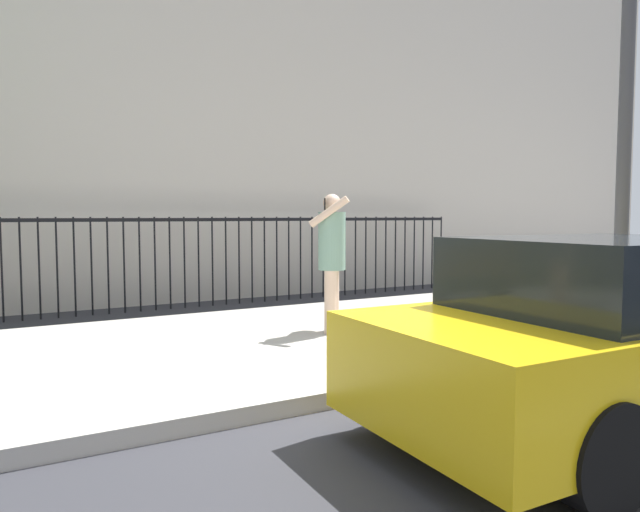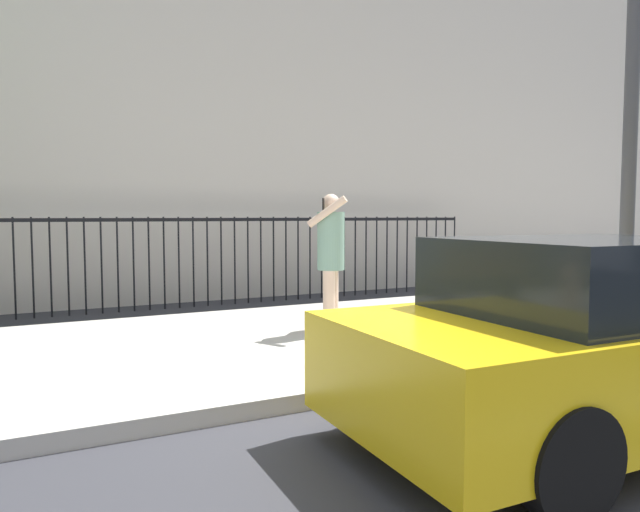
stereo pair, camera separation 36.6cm
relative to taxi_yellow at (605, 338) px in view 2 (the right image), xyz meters
The scene contains 5 objects.
ground_plane 2.05m from the taxi_yellow, 133.36° to the left, with size 60.00×60.00×0.00m, color #333338.
sidewalk 3.88m from the taxi_yellow, 110.15° to the left, with size 28.00×4.40×0.15m, color #B2ADA3.
iron_fence 7.42m from the taxi_yellow, 100.25° to the left, with size 12.03×0.04×1.60m.
taxi_yellow is the anchor object (origin of this frame).
pedestrian_on_phone 3.61m from the taxi_yellow, 96.67° to the left, with size 0.67×0.70×1.74m.
Camera 2 is at (-2.51, -4.24, 1.61)m, focal length 32.59 mm.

